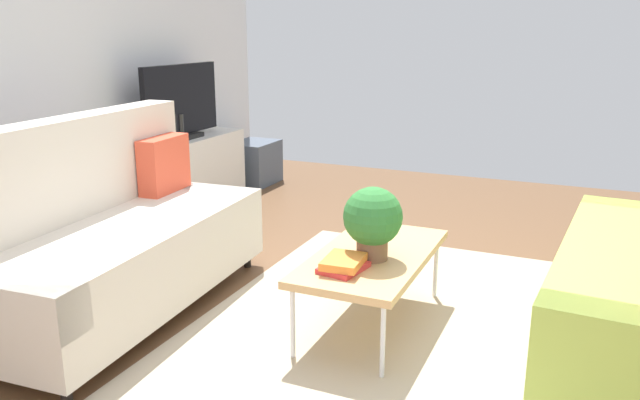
{
  "coord_description": "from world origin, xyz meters",
  "views": [
    {
      "loc": [
        -3.0,
        -0.88,
        1.58
      ],
      "look_at": [
        0.11,
        0.5,
        0.65
      ],
      "focal_mm": 35.48,
      "sensor_mm": 36.0,
      "label": 1
    }
  ],
  "objects_px": {
    "couch_beige": "(112,236)",
    "vase_1": "(144,136)",
    "tv_console": "(183,174)",
    "vase_0": "(132,142)",
    "storage_trunk": "(255,163)",
    "table_book_0": "(343,268)",
    "bottle_1": "(174,128)",
    "bottle_2": "(181,127)",
    "tv": "(181,103)",
    "bottle_0": "(167,135)",
    "coffee_table": "(372,258)",
    "potted_plant": "(373,219)"
  },
  "relations": [
    {
      "from": "potted_plant",
      "to": "vase_0",
      "type": "relative_size",
      "value": 3.16
    },
    {
      "from": "table_book_0",
      "to": "bottle_1",
      "type": "bearing_deg",
      "value": 53.13
    },
    {
      "from": "vase_0",
      "to": "bottle_1",
      "type": "distance_m",
      "value": 0.45
    },
    {
      "from": "tv_console",
      "to": "storage_trunk",
      "type": "bearing_deg",
      "value": -5.19
    },
    {
      "from": "coffee_table",
      "to": "bottle_0",
      "type": "height_order",
      "value": "bottle_0"
    },
    {
      "from": "coffee_table",
      "to": "potted_plant",
      "type": "height_order",
      "value": "potted_plant"
    },
    {
      "from": "tv",
      "to": "bottle_0",
      "type": "height_order",
      "value": "tv"
    },
    {
      "from": "vase_1",
      "to": "bottle_1",
      "type": "relative_size",
      "value": 0.75
    },
    {
      "from": "storage_trunk",
      "to": "table_book_0",
      "type": "distance_m",
      "value": 3.63
    },
    {
      "from": "table_book_0",
      "to": "vase_0",
      "type": "relative_size",
      "value": 1.99
    },
    {
      "from": "couch_beige",
      "to": "vase_1",
      "type": "relative_size",
      "value": 10.95
    },
    {
      "from": "couch_beige",
      "to": "tv_console",
      "type": "distance_m",
      "value": 2.11
    },
    {
      "from": "storage_trunk",
      "to": "bottle_0",
      "type": "relative_size",
      "value": 3.7
    },
    {
      "from": "coffee_table",
      "to": "tv",
      "type": "bearing_deg",
      "value": 56.47
    },
    {
      "from": "tv",
      "to": "couch_beige",
      "type": "bearing_deg",
      "value": -155.48
    },
    {
      "from": "coffee_table",
      "to": "tv_console",
      "type": "bearing_deg",
      "value": 56.7
    },
    {
      "from": "tv_console",
      "to": "bottle_1",
      "type": "bearing_deg",
      "value": -164.27
    },
    {
      "from": "coffee_table",
      "to": "tv_console",
      "type": "height_order",
      "value": "tv_console"
    },
    {
      "from": "coffee_table",
      "to": "potted_plant",
      "type": "relative_size",
      "value": 2.88
    },
    {
      "from": "potted_plant",
      "to": "bottle_1",
      "type": "xyz_separation_m",
      "value": [
        1.46,
        2.3,
        0.13
      ]
    },
    {
      "from": "vase_0",
      "to": "bottle_2",
      "type": "relative_size",
      "value": 0.54
    },
    {
      "from": "couch_beige",
      "to": "vase_0",
      "type": "xyz_separation_m",
      "value": [
        1.33,
        0.94,
        0.26
      ]
    },
    {
      "from": "couch_beige",
      "to": "bottle_2",
      "type": "distance_m",
      "value": 2.07
    },
    {
      "from": "tv_console",
      "to": "vase_1",
      "type": "bearing_deg",
      "value": 173.47
    },
    {
      "from": "coffee_table",
      "to": "bottle_1",
      "type": "bearing_deg",
      "value": 58.78
    },
    {
      "from": "tv",
      "to": "bottle_1",
      "type": "distance_m",
      "value": 0.24
    },
    {
      "from": "bottle_0",
      "to": "storage_trunk",
      "type": "bearing_deg",
      "value": -2.55
    },
    {
      "from": "coffee_table",
      "to": "bottle_1",
      "type": "xyz_separation_m",
      "value": [
        1.38,
        2.27,
        0.37
      ]
    },
    {
      "from": "potted_plant",
      "to": "table_book_0",
      "type": "distance_m",
      "value": 0.3
    },
    {
      "from": "potted_plant",
      "to": "couch_beige",
      "type": "bearing_deg",
      "value": 102.21
    },
    {
      "from": "coffee_table",
      "to": "tv",
      "type": "distance_m",
      "value": 2.81
    },
    {
      "from": "bottle_2",
      "to": "bottle_0",
      "type": "bearing_deg",
      "value": 180.0
    },
    {
      "from": "couch_beige",
      "to": "bottle_0",
      "type": "bearing_deg",
      "value": -156.45
    },
    {
      "from": "tv_console",
      "to": "bottle_0",
      "type": "bearing_deg",
      "value": -170.85
    },
    {
      "from": "couch_beige",
      "to": "vase_0",
      "type": "relative_size",
      "value": 16.15
    },
    {
      "from": "bottle_1",
      "to": "bottle_2",
      "type": "xyz_separation_m",
      "value": [
        0.09,
        0.0,
        -0.01
      ]
    },
    {
      "from": "bottle_2",
      "to": "table_book_0",
      "type": "bearing_deg",
      "value": -128.37
    },
    {
      "from": "coffee_table",
      "to": "table_book_0",
      "type": "xyz_separation_m",
      "value": [
        -0.29,
        0.05,
        0.04
      ]
    },
    {
      "from": "vase_0",
      "to": "vase_1",
      "type": "height_order",
      "value": "vase_1"
    },
    {
      "from": "potted_plant",
      "to": "bottle_2",
      "type": "relative_size",
      "value": 1.71
    },
    {
      "from": "coffee_table",
      "to": "bottle_2",
      "type": "bearing_deg",
      "value": 57.1
    },
    {
      "from": "couch_beige",
      "to": "bottle_0",
      "type": "xyz_separation_m",
      "value": [
        1.66,
        0.85,
        0.27
      ]
    },
    {
      "from": "bottle_2",
      "to": "tv_console",
      "type": "bearing_deg",
      "value": 39.18
    },
    {
      "from": "storage_trunk",
      "to": "vase_1",
      "type": "height_order",
      "value": "vase_1"
    },
    {
      "from": "tv_console",
      "to": "vase_1",
      "type": "relative_size",
      "value": 7.87
    },
    {
      "from": "bottle_1",
      "to": "bottle_2",
      "type": "bearing_deg",
      "value": 0.0
    },
    {
      "from": "tv_console",
      "to": "vase_0",
      "type": "height_order",
      "value": "vase_0"
    },
    {
      "from": "couch_beige",
      "to": "vase_1",
      "type": "distance_m",
      "value": 1.77
    },
    {
      "from": "bottle_0",
      "to": "tv",
      "type": "bearing_deg",
      "value": 4.6
    },
    {
      "from": "coffee_table",
      "to": "storage_trunk",
      "type": "distance_m",
      "value": 3.43
    }
  ]
}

